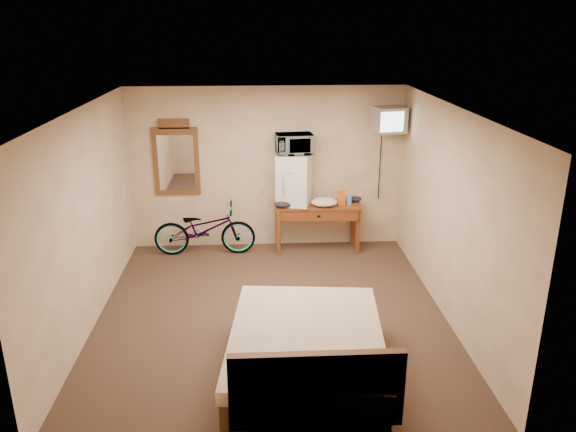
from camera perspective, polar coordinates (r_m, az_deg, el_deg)
The scene contains 13 objects.
room at distance 6.47m, azimuth -1.78°, elevation -0.21°, with size 4.60×4.64×2.50m.
desk at distance 8.61m, azimuth 3.00°, elevation 0.40°, with size 1.33×0.57×0.75m.
mini_fridge at distance 8.48m, azimuth 0.62°, elevation 3.76°, with size 0.58×0.57×0.78m.
microwave at distance 8.35m, azimuth 0.64°, elevation 7.33°, with size 0.54×0.37×0.30m, color white.
snack_bag at distance 8.55m, azimuth 5.43°, elevation 1.88°, with size 0.11×0.07×0.22m, color orange.
blue_cup at distance 8.61m, azimuth 6.24°, elevation 1.69°, with size 0.08×0.08×0.14m, color #45A4ED.
cloth_cream at distance 8.48m, azimuth 3.70°, elevation 1.42°, with size 0.41×0.31×0.12m, color beige.
cloth_dark_a at distance 8.40m, azimuth -0.50°, elevation 1.21°, with size 0.27×0.20×0.10m, color black.
cloth_dark_b at distance 8.74m, azimuth 6.87°, elevation 1.72°, with size 0.19×0.15×0.09m, color black.
crt_television at distance 8.46m, azimuth 10.25°, elevation 9.60°, with size 0.49×0.60×0.38m.
wall_mirror at distance 8.69m, azimuth -11.29°, elevation 5.74°, with size 0.68×0.04×1.16m.
bicycle at distance 8.63m, azimuth -8.47°, elevation -1.32°, with size 0.54×1.53×0.81m, color black.
bed at distance 5.67m, azimuth 1.93°, elevation -14.01°, with size 1.66×2.10×0.90m.
Camera 1 is at (-0.14, -6.10, 3.41)m, focal length 35.00 mm.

